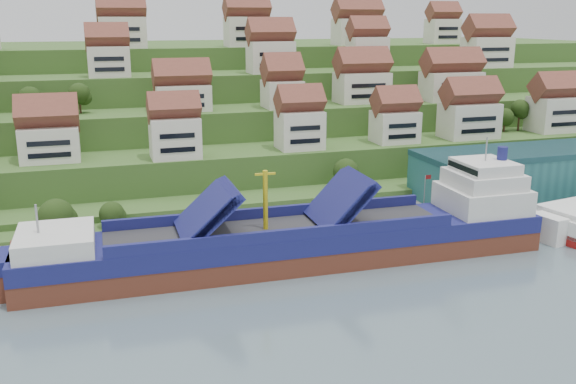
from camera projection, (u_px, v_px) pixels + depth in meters
name	position (u px, v px, depth m)	size (l,w,h in m)	color
ground	(357.00, 254.00, 108.83)	(300.00, 300.00, 0.00)	slate
quay	(419.00, 213.00, 128.17)	(180.00, 14.00, 2.20)	gray
hillside	(226.00, 111.00, 201.37)	(260.00, 128.00, 31.00)	#2D4C1E
hillside_village	(270.00, 78.00, 159.26)	(155.47, 64.00, 28.21)	silver
hillside_trees	(231.00, 118.00, 142.92)	(140.17, 62.64, 32.20)	#253E14
warehouse	(549.00, 170.00, 137.72)	(60.00, 15.00, 10.00)	#225C5E
flagpole	(425.00, 192.00, 121.50)	(1.28, 0.16, 8.00)	gray
cargo_ship	(306.00, 241.00, 104.78)	(85.36, 14.91, 18.97)	#5C2A1C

